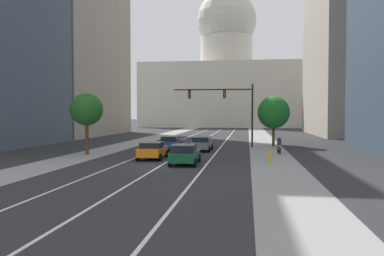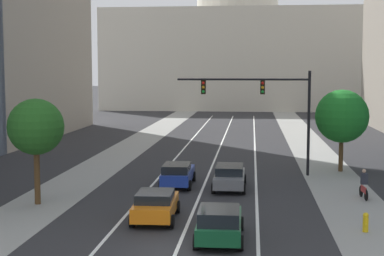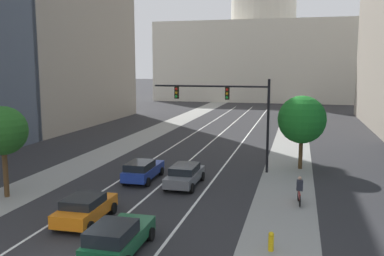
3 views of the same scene
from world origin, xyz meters
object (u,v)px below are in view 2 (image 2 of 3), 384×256
(car_blue, at_px, (178,174))
(car_gray, at_px, (230,176))
(traffic_signal_mast, at_px, (267,101))
(fire_hydrant, at_px, (366,222))
(car_orange, at_px, (156,205))
(cyclist, at_px, (364,184))
(capitol_building, at_px, (237,31))
(street_tree_far_right, at_px, (342,116))
(car_green, at_px, (220,223))
(street_tree_mid_left, at_px, (36,127))

(car_blue, bearing_deg, car_gray, -98.82)
(traffic_signal_mast, bearing_deg, car_blue, -141.03)
(fire_hydrant, bearing_deg, car_blue, 135.87)
(car_orange, xyz_separation_m, car_blue, (0.00, 8.42, 0.03))
(cyclist, bearing_deg, traffic_signal_mast, 31.37)
(capitol_building, bearing_deg, car_blue, -91.22)
(traffic_signal_mast, xyz_separation_m, street_tree_far_right, (5.40, 1.92, -1.21))
(capitol_building, distance_m, cyclist, 81.91)
(car_green, height_order, cyclist, cyclist)
(traffic_signal_mast, bearing_deg, car_green, -98.41)
(fire_hydrant, distance_m, cyclist, 7.10)
(car_orange, bearing_deg, capitol_building, -2.95)
(car_blue, relative_size, traffic_signal_mast, 0.50)
(car_gray, xyz_separation_m, street_tree_mid_left, (-10.32, -5.27, 3.47))
(capitol_building, height_order, car_blue, capitol_building)
(car_orange, bearing_deg, car_gray, -24.43)
(car_blue, distance_m, street_tree_far_right, 13.29)
(fire_hydrant, distance_m, street_tree_far_right, 16.52)
(traffic_signal_mast, relative_size, street_tree_far_right, 1.56)
(capitol_building, xyz_separation_m, traffic_signal_mast, (4.06, -72.99, -9.53))
(traffic_signal_mast, relative_size, fire_hydrant, 10.18)
(car_blue, height_order, cyclist, cyclist)
(car_orange, relative_size, street_tree_far_right, 0.73)
(capitol_building, xyz_separation_m, car_orange, (-1.65, -86.03, -13.99))
(street_tree_mid_left, bearing_deg, traffic_signal_mast, 39.14)
(car_orange, xyz_separation_m, traffic_signal_mast, (5.71, 13.04, 4.46))
(traffic_signal_mast, distance_m, fire_hydrant, 15.51)
(car_orange, height_order, fire_hydrant, car_orange)
(car_orange, xyz_separation_m, cyclist, (11.06, 5.86, 0.08))
(car_green, height_order, car_orange, car_green)
(fire_hydrant, relative_size, street_tree_far_right, 0.15)
(car_orange, bearing_deg, street_tree_mid_left, 67.20)
(car_orange, xyz_separation_m, street_tree_mid_left, (-7.01, 2.69, 3.48))
(car_blue, distance_m, street_tree_mid_left, 9.70)
(car_green, bearing_deg, traffic_signal_mast, -9.26)
(car_blue, height_order, street_tree_mid_left, street_tree_mid_left)
(car_green, height_order, fire_hydrant, car_green)
(street_tree_mid_left, xyz_separation_m, street_tree_far_right, (18.12, 12.28, -0.23))
(car_gray, xyz_separation_m, street_tree_far_right, (7.80, 7.01, 3.24))
(car_green, bearing_deg, cyclist, -41.45)
(car_green, bearing_deg, car_blue, 15.09)
(street_tree_mid_left, bearing_deg, car_orange, -20.95)
(capitol_building, height_order, street_tree_far_right, capitol_building)
(car_orange, xyz_separation_m, street_tree_far_right, (11.11, 14.96, 3.25))
(cyclist, bearing_deg, capitol_building, 1.41)
(car_green, xyz_separation_m, fire_hydrant, (6.53, 2.05, -0.34))
(car_green, distance_m, street_tree_far_right, 20.00)
(car_orange, height_order, street_tree_mid_left, street_tree_mid_left)
(capitol_building, relative_size, car_gray, 10.76)
(street_tree_far_right, bearing_deg, car_orange, -126.59)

